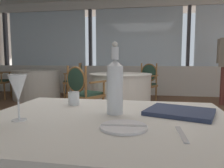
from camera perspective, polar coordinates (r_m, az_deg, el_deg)
ground_plane at (r=2.83m, az=1.43°, el=-14.89°), size 13.40×13.40×0.00m
window_wall_far at (r=6.49m, az=6.60°, el=6.95°), size 9.06×0.14×2.76m
side_plate at (r=0.87m, az=3.06°, el=-11.07°), size 0.19×0.19×0.01m
butter_knife at (r=0.87m, az=3.06°, el=-10.74°), size 0.18×0.03×0.00m
dinner_fork at (r=0.83m, az=17.68°, el=-12.32°), size 0.03×0.17×0.00m
water_bottle at (r=1.07m, az=0.77°, el=-0.29°), size 0.08×0.08×0.35m
wine_glass at (r=1.03m, az=-23.29°, el=-1.14°), size 0.08×0.08×0.20m
water_tumbler at (r=1.32m, az=-9.91°, el=-3.69°), size 0.07×0.07×0.08m
menu_book at (r=1.14m, az=17.19°, el=-6.93°), size 0.37×0.33×0.02m
background_table_0 at (r=4.35m, az=2.14°, el=-2.24°), size 1.23×1.23×0.76m
dining_chair_0_0 at (r=5.21m, az=8.92°, el=0.96°), size 0.65×0.62×0.95m
dining_chair_0_1 at (r=3.55m, az=-7.77°, el=-1.47°), size 0.65×0.62×0.93m
background_table_3 at (r=6.15m, az=-19.00°, el=-0.09°), size 1.24×1.24×0.76m
dining_chair_3_1 at (r=5.92m, az=-9.30°, el=1.60°), size 0.55×0.60×0.94m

